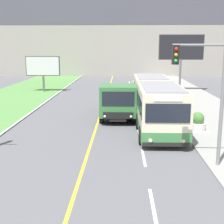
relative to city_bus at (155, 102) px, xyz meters
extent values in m
cube|color=silver|center=(-1.21, -11.43, -1.52)|extent=(0.12, 2.40, 0.01)
cube|color=silver|center=(-1.21, -6.83, -1.52)|extent=(0.12, 2.40, 0.01)
cube|color=silver|center=(-1.21, -2.23, -1.52)|extent=(0.12, 2.40, 0.01)
cube|color=silver|center=(-1.21, 2.37, -1.52)|extent=(0.12, 2.40, 0.01)
cube|color=silver|center=(-1.21, 6.97, -1.52)|extent=(0.12, 2.40, 0.01)
cube|color=silver|center=(-1.21, 11.57, -1.52)|extent=(0.12, 2.40, 0.01)
cube|color=silver|center=(-1.21, 16.17, -1.52)|extent=(0.12, 2.40, 0.01)
cube|color=silver|center=(-1.21, 20.77, -1.52)|extent=(0.12, 2.40, 0.01)
cube|color=silver|center=(-1.21, 25.37, -1.52)|extent=(0.12, 2.40, 0.01)
cube|color=gray|center=(-3.96, 38.93, 11.28)|extent=(80.00, 8.00, 25.59)
cube|color=beige|center=(0.00, -3.18, 0.07)|extent=(2.53, 5.49, 2.63)
cube|color=#3D7F42|center=(0.00, -3.18, -0.89)|extent=(2.55, 5.51, 0.70)
cube|color=black|center=(0.00, -3.18, 0.47)|extent=(2.55, 5.05, 0.92)
cube|color=gray|center=(0.00, -3.18, 1.43)|extent=(2.15, 4.94, 0.08)
cube|color=beige|center=(0.00, 3.21, 0.07)|extent=(2.53, 5.49, 2.63)
cube|color=#3D7F42|center=(0.00, 3.21, -0.89)|extent=(2.55, 5.51, 0.70)
cube|color=black|center=(0.00, 3.21, 0.47)|extent=(2.55, 5.05, 0.92)
cube|color=gray|center=(0.00, 3.21, 1.43)|extent=(2.15, 4.94, 0.08)
cube|color=#474747|center=(0.00, 0.02, 0.07)|extent=(2.32, 0.90, 2.42)
cube|color=black|center=(0.00, -5.94, 0.47)|extent=(2.22, 0.04, 0.97)
cube|color=black|center=(0.00, -5.95, -1.14)|extent=(2.48, 0.06, 0.20)
sphere|color=#F4EAB2|center=(-0.82, -5.96, -0.94)|extent=(0.20, 0.20, 0.20)
sphere|color=#F4EAB2|center=(0.82, -5.96, -0.94)|extent=(0.20, 0.20, 0.20)
cube|color=white|center=(0.00, -5.94, 1.21)|extent=(1.39, 0.04, 0.28)
cylinder|color=black|center=(-1.20, -4.71, -1.02)|extent=(0.28, 1.00, 1.00)
cylinder|color=black|center=(1.20, -4.71, -1.02)|extent=(0.28, 1.00, 1.00)
cylinder|color=black|center=(-1.20, -1.42, -1.02)|extent=(0.28, 1.00, 1.00)
cylinder|color=black|center=(1.20, -1.42, -1.02)|extent=(0.28, 1.00, 1.00)
cylinder|color=black|center=(-1.20, 3.76, -1.02)|extent=(0.28, 1.00, 1.00)
cylinder|color=black|center=(1.20, 3.76, -1.02)|extent=(0.28, 1.00, 1.00)
cube|color=black|center=(-2.53, 2.49, -1.07)|extent=(1.12, 6.96, 0.20)
cube|color=#38753D|center=(-2.53, 0.28, 0.06)|extent=(2.48, 2.55, 2.06)
cube|color=black|center=(-2.53, -1.01, 0.37)|extent=(2.11, 0.04, 0.93)
cube|color=black|center=(-2.53, -1.02, -0.75)|extent=(1.98, 0.06, 0.44)
sphere|color=silver|center=(-3.40, -1.03, -0.82)|extent=(0.18, 0.18, 0.18)
sphere|color=silver|center=(-1.66, -1.03, -0.82)|extent=(0.18, 0.18, 0.18)
cube|color=#994C19|center=(-2.53, 3.89, -0.91)|extent=(2.36, 4.16, 0.12)
cube|color=#994C19|center=(-3.65, 3.89, -0.40)|extent=(0.12, 4.16, 1.15)
cube|color=#994C19|center=(-1.41, 3.89, -0.40)|extent=(0.12, 4.16, 1.15)
cube|color=#994C19|center=(-2.53, 1.87, -0.40)|extent=(2.36, 0.12, 1.15)
cube|color=#994C19|center=(-2.53, 5.91, -0.40)|extent=(2.36, 0.12, 1.15)
cube|color=#994C19|center=(-2.53, 1.87, 0.30)|extent=(2.36, 0.12, 0.24)
cylinder|color=black|center=(-3.67, 0.03, -1.00)|extent=(0.30, 1.04, 1.04)
cylinder|color=black|center=(-1.39, 0.03, -1.00)|extent=(0.30, 1.04, 1.04)
cylinder|color=black|center=(-3.67, 4.10, -1.00)|extent=(0.30, 1.04, 1.04)
cylinder|color=black|center=(-1.39, 4.10, -1.00)|extent=(0.30, 1.04, 1.04)
cube|color=silver|center=(0.05, 18.41, -1.03)|extent=(1.80, 4.30, 0.61)
cube|color=black|center=(0.05, 18.52, -0.40)|extent=(1.53, 2.36, 0.65)
cylinder|color=black|center=(-0.76, 17.12, -1.21)|extent=(0.18, 0.62, 0.62)
cylinder|color=black|center=(0.86, 17.12, -1.21)|extent=(0.18, 0.62, 0.62)
cylinder|color=black|center=(-0.76, 19.70, -1.21)|extent=(0.18, 0.62, 0.62)
cylinder|color=black|center=(0.86, 19.70, -1.21)|extent=(0.18, 0.62, 0.62)
cylinder|color=slate|center=(2.00, -7.84, 1.32)|extent=(0.16, 0.16, 5.68)
cylinder|color=slate|center=(0.90, -7.84, 3.76)|extent=(2.20, 0.10, 0.10)
cube|color=black|center=(-0.06, -7.84, 3.36)|extent=(0.28, 0.24, 0.80)
sphere|color=red|center=(-0.06, -7.97, 3.60)|extent=(0.14, 0.14, 0.14)
sphere|color=orange|center=(-0.06, -7.97, 3.36)|extent=(0.14, 0.14, 0.14)
sphere|color=green|center=(-0.06, -7.97, 3.12)|extent=(0.14, 0.14, 0.14)
cylinder|color=#59595B|center=(4.53, 15.86, 0.38)|extent=(0.24, 0.24, 3.80)
cube|color=#333333|center=(4.53, 15.86, 3.63)|extent=(5.17, 0.20, 2.85)
cube|color=black|center=(4.53, 15.75, 3.63)|extent=(5.01, 0.02, 2.69)
cylinder|color=#59595B|center=(-11.53, 15.26, -0.54)|extent=(0.24, 0.24, 1.95)
cube|color=#333333|center=(-11.53, 15.26, 1.48)|extent=(3.96, 0.20, 2.26)
cube|color=silver|center=(-11.53, 15.15, 1.48)|extent=(3.80, 0.02, 2.10)
cylinder|color=silver|center=(2.47, -1.93, -1.21)|extent=(1.03, 1.03, 0.45)
sphere|color=#477A38|center=(2.47, -1.93, -0.71)|extent=(0.82, 0.82, 0.82)
cylinder|color=silver|center=(2.51, 2.92, -1.21)|extent=(1.04, 1.04, 0.46)
sphere|color=#477A38|center=(2.51, 2.92, -0.70)|extent=(0.83, 0.83, 0.83)
camera|label=1|loc=(-2.27, -21.06, 3.70)|focal=50.00mm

